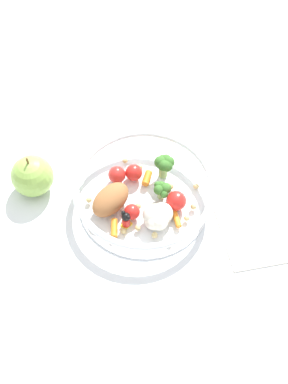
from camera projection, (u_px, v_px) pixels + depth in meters
ground_plane at (138, 210)px, 0.80m from camera, size 2.40×2.40×0.00m
food_container at (144, 194)px, 0.79m from camera, size 0.24×0.24×0.06m
loose_apple at (32, 176)px, 0.80m from camera, size 0.07×0.07×0.08m
folded_napkin at (264, 223)px, 0.79m from camera, size 0.16×0.16×0.01m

